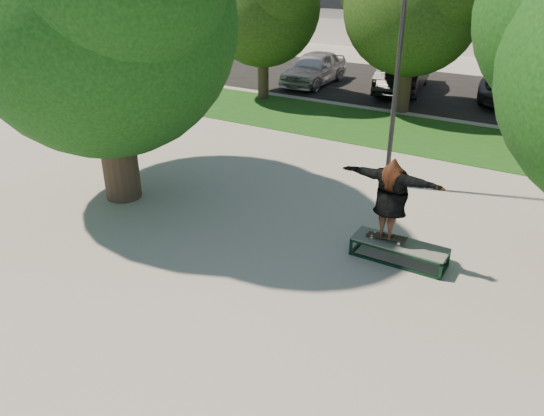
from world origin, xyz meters
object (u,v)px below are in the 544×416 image
Objects in this scene: bystander at (110,145)px; car_dark at (403,71)px; lamppost at (399,59)px; tree_left at (99,2)px; car_grey at (524,79)px; car_silver_a at (314,68)px; grind_box at (399,252)px.

bystander reaches higher than car_dark.
lamppost is at bearing -82.84° from car_dark.
car_grey is at bearing 65.89° from tree_left.
bystander is 0.31× the size of car_grey.
bystander is (-1.02, 0.65, -3.52)m from tree_left.
car_grey is (7.82, 14.53, -0.10)m from bystander.
car_silver_a is 3.91m from car_dark.
car_grey is at bearing 82.42° from lamppost.
tree_left is 14.74m from car_dark.
grind_box is at bearing -66.12° from lamppost.
car_dark reaches higher than car_grey.
tree_left is 6.70m from lamppost.
car_grey is at bearing 51.48° from bystander.
car_grey is (0.00, 14.66, 0.61)m from grind_box.
lamppost reaches higher than car_grey.
car_dark is at bearing 11.81° from car_silver_a.
car_grey is (1.50, 11.27, -2.35)m from lamppost.
lamppost is (5.29, 3.91, -1.27)m from tree_left.
car_silver_a is 0.73× the size of car_grey.
tree_left reaches higher than car_silver_a.
bystander reaches higher than car_silver_a.
car_dark is 0.85× the size of car_grey.
car_dark is at bearing 66.34° from bystander.
car_silver_a is 0.86× the size of car_dark.
car_grey reaches higher than grind_box.
car_silver_a is at bearing -167.48° from car_grey.
bystander is at bearing -118.82° from car_grey.
tree_left is 3.94× the size of bystander.
car_dark is (-4.60, 13.60, 0.62)m from grind_box.
tree_left is at bearing -143.58° from lamppost.
tree_left is 8.02m from grind_box.
car_grey is at bearing 3.18° from car_dark.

